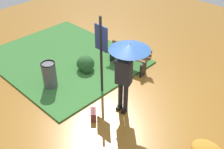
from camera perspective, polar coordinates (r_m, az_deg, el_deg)
name	(u,v)px	position (r m, az deg, el deg)	size (l,w,h in m)	color
ground_plane	(121,108)	(7.36, 1.90, -6.91)	(18.00, 18.00, 0.00)	#9E6623
grass_verge	(64,58)	(9.52, -9.95, 3.30)	(4.80, 4.00, 0.05)	#387533
person_with_umbrella	(127,60)	(6.37, 3.14, 3.06)	(0.96, 0.96, 2.04)	black
info_sign_post	(101,47)	(7.12, -2.24, 5.70)	(0.44, 0.07, 2.30)	black
handbag	(93,114)	(6.99, -3.90, -8.26)	(0.32, 0.30, 0.37)	brown
park_bench	(129,56)	(8.78, 3.45, 3.85)	(1.42, 0.68, 0.75)	black
trash_bin	(49,75)	(8.03, -12.87, -0.15)	(0.42, 0.42, 0.83)	#4C4C51
shrub_cluster	(86,65)	(8.69, -5.46, 2.07)	(0.62, 0.56, 0.50)	#285628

